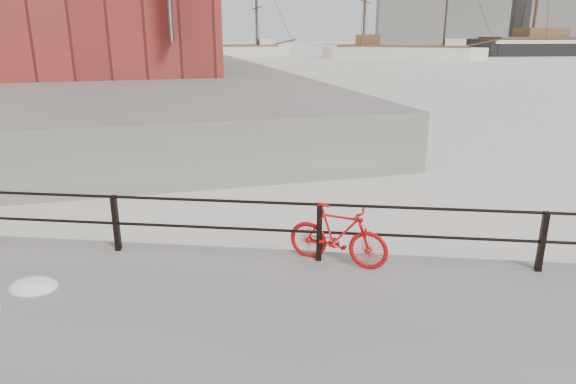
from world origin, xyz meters
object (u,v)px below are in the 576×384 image
(schooner_mid, at_px, (402,59))
(schooner_left, at_px, (226,56))
(bicycle, at_px, (338,235))
(workboat_far, at_px, (34,73))

(schooner_mid, relative_size, schooner_left, 1.15)
(bicycle, bearing_deg, workboat_far, 144.63)
(bicycle, bearing_deg, schooner_left, 122.09)
(workboat_far, bearing_deg, bicycle, -84.41)
(bicycle, distance_m, schooner_left, 79.69)
(schooner_mid, xyz_separation_m, schooner_left, (-27.77, 4.45, 0.00))
(bicycle, distance_m, workboat_far, 51.64)
(bicycle, xyz_separation_m, workboat_far, (-31.10, 41.22, -0.86))
(bicycle, xyz_separation_m, schooner_mid, (7.82, 72.70, -0.86))
(workboat_far, bearing_deg, schooner_mid, 7.52)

